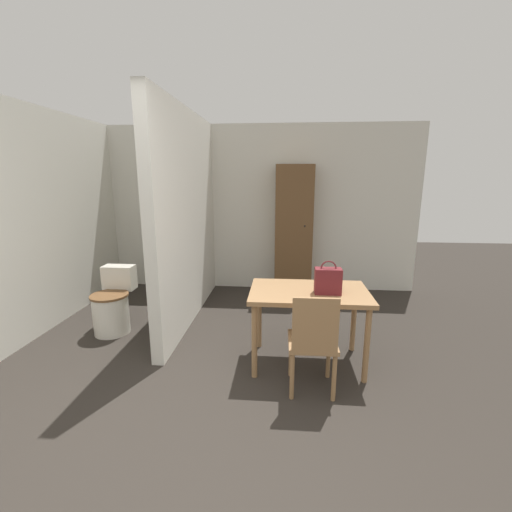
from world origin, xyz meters
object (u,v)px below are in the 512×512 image
at_px(dining_table, 309,300).
at_px(wooden_chair, 313,340).
at_px(wooden_cabinet, 294,231).
at_px(handbag, 328,281).
at_px(toilet, 113,306).

xyz_separation_m(dining_table, wooden_chair, (0.01, -0.47, -0.17)).
relative_size(wooden_chair, wooden_cabinet, 0.45).
bearing_deg(wooden_cabinet, handbag, -83.31).
bearing_deg(wooden_cabinet, toilet, -143.29).
distance_m(wooden_chair, toilet, 2.40).
bearing_deg(dining_table, wooden_chair, -88.98).
relative_size(toilet, wooden_cabinet, 0.38).
bearing_deg(handbag, dining_table, 155.49).
height_order(toilet, handbag, handbag).
distance_m(toilet, wooden_cabinet, 2.67).
distance_m(wooden_chair, handbag, 0.57).
bearing_deg(toilet, handbag, -14.33).
xyz_separation_m(toilet, handbag, (2.33, -0.59, 0.54)).
xyz_separation_m(wooden_chair, toilet, (-2.18, 0.99, -0.16)).
relative_size(wooden_chair, handbag, 2.88).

